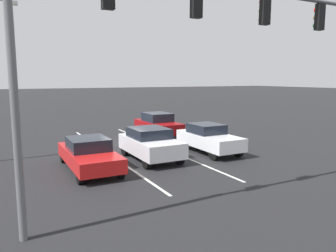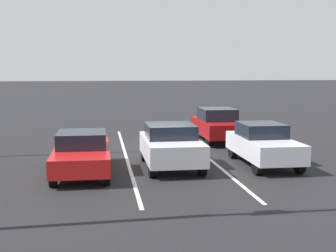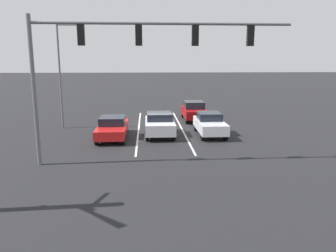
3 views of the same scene
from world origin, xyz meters
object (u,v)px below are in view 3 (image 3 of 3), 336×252
car_red_rightlane_front (113,127)px  car_maroon_leftlane_second (194,111)px  car_silver_midlane_front (160,124)px  car_white_leftlane_front (210,124)px  traffic_signal_gantry (123,51)px  street_lamp_right_shoulder (62,69)px

car_red_rightlane_front → car_maroon_leftlane_second: (-6.38, -6.22, 0.12)m
car_silver_midlane_front → car_white_leftlane_front: car_silver_midlane_front is taller
car_white_leftlane_front → car_red_rightlane_front: car_white_leftlane_front is taller
car_silver_midlane_front → traffic_signal_gantry: (1.96, 6.02, 4.72)m
car_red_rightlane_front → street_lamp_right_shoulder: (3.93, -3.52, 3.79)m
traffic_signal_gantry → street_lamp_right_shoulder: 10.52m
car_red_rightlane_front → street_lamp_right_shoulder: size_ratio=0.61×
street_lamp_right_shoulder → traffic_signal_gantry: bearing=119.4°
car_red_rightlane_front → car_maroon_leftlane_second: car_maroon_leftlane_second is taller
car_white_leftlane_front → traffic_signal_gantry: bearing=47.8°
car_silver_midlane_front → traffic_signal_gantry: size_ratio=0.33×
car_red_rightlane_front → car_silver_midlane_front: bearing=-172.6°
car_white_leftlane_front → traffic_signal_gantry: (5.44, 6.00, 4.75)m
car_maroon_leftlane_second → traffic_signal_gantry: traffic_signal_gantry is taller
car_maroon_leftlane_second → street_lamp_right_shoulder: 11.26m
car_silver_midlane_front → car_red_rightlane_front: car_silver_midlane_front is taller
traffic_signal_gantry → car_white_leftlane_front: bearing=-132.2°
car_red_rightlane_front → car_maroon_leftlane_second: size_ratio=1.09×
car_silver_midlane_front → car_red_rightlane_front: 3.19m
car_silver_midlane_front → car_maroon_leftlane_second: (-3.21, -5.80, 0.01)m
car_white_leftlane_front → street_lamp_right_shoulder: (10.58, -3.12, 3.71)m
car_white_leftlane_front → car_red_rightlane_front: (6.65, 0.40, -0.08)m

